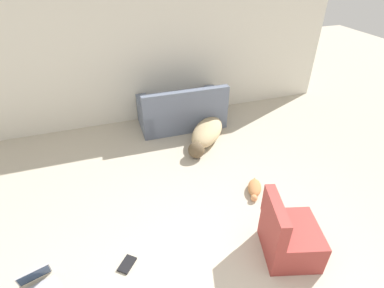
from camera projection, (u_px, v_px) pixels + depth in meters
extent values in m
cube|color=silver|center=(141.00, 52.00, 5.61)|extent=(8.00, 0.06, 2.77)
cube|color=slate|center=(181.00, 114.00, 6.02)|extent=(1.66, 0.86, 0.45)
cube|color=slate|center=(186.00, 102.00, 5.50)|extent=(1.65, 0.17, 0.43)
cube|color=slate|center=(215.00, 106.00, 6.17)|extent=(0.21, 0.84, 0.59)
cube|color=slate|center=(145.00, 116.00, 5.80)|extent=(0.21, 0.84, 0.59)
ellipsoid|color=tan|center=(207.00, 132.00, 5.56)|extent=(1.03, 1.11, 0.34)
sphere|color=brown|center=(196.00, 150.00, 5.11)|extent=(0.40, 0.40, 0.29)
cylinder|color=tan|center=(217.00, 122.00, 6.15)|extent=(0.21, 0.24, 0.06)
ellipsoid|color=#BC7A47|center=(255.00, 187.00, 4.45)|extent=(0.35, 0.42, 0.13)
sphere|color=tan|center=(254.00, 198.00, 4.28)|extent=(0.14, 0.14, 0.10)
cylinder|color=#BC7A47|center=(255.00, 180.00, 4.66)|extent=(0.07, 0.09, 0.02)
cube|color=#B7B7BC|center=(34.00, 275.00, 3.21)|extent=(0.35, 0.17, 0.22)
cube|color=#23334C|center=(34.00, 276.00, 3.21)|extent=(0.32, 0.15, 0.19)
cube|color=black|center=(127.00, 264.00, 3.44)|extent=(0.25, 0.26, 0.02)
cube|color=#993833|center=(291.00, 240.00, 3.49)|extent=(0.75, 0.77, 0.41)
cube|color=#993833|center=(275.00, 217.00, 3.25)|extent=(0.29, 0.65, 0.39)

